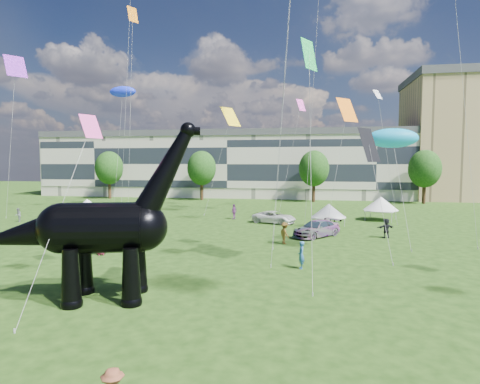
# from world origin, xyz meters

# --- Properties ---
(ground) EXTENTS (220.00, 220.00, 0.00)m
(ground) POSITION_xyz_m (0.00, 0.00, 0.00)
(ground) COLOR #16330C
(ground) RESTS_ON ground
(terrace_row) EXTENTS (78.00, 11.00, 12.00)m
(terrace_row) POSITION_xyz_m (-8.00, 62.00, 6.00)
(terrace_row) COLOR beige
(terrace_row) RESTS_ON ground
(tree_far_left) EXTENTS (5.20, 5.20, 9.44)m
(tree_far_left) POSITION_xyz_m (-30.00, 53.00, 6.29)
(tree_far_left) COLOR #382314
(tree_far_left) RESTS_ON ground
(tree_mid_left) EXTENTS (5.20, 5.20, 9.44)m
(tree_mid_left) POSITION_xyz_m (-12.00, 53.00, 6.29)
(tree_mid_left) COLOR #382314
(tree_mid_left) RESTS_ON ground
(tree_mid_right) EXTENTS (5.20, 5.20, 9.44)m
(tree_mid_right) POSITION_xyz_m (8.00, 53.00, 6.29)
(tree_mid_right) COLOR #382314
(tree_mid_right) RESTS_ON ground
(tree_far_right) EXTENTS (5.20, 5.20, 9.44)m
(tree_far_right) POSITION_xyz_m (26.00, 53.00, 6.29)
(tree_far_right) COLOR #382314
(tree_far_right) RESTS_ON ground
(dinosaur_sculpture) EXTENTS (11.32, 4.56, 9.27)m
(dinosaur_sculpture) POSITION_xyz_m (-3.36, 0.97, 3.50)
(dinosaur_sculpture) COLOR black
(dinosaur_sculpture) RESTS_ON ground
(car_silver) EXTENTS (3.52, 4.54, 1.44)m
(car_silver) POSITION_xyz_m (-17.30, 23.38, 0.72)
(car_silver) COLOR #AEADB2
(car_silver) RESTS_ON ground
(car_grey) EXTENTS (4.32, 1.90, 1.38)m
(car_grey) POSITION_xyz_m (-14.34, 21.05, 0.69)
(car_grey) COLOR slate
(car_grey) RESTS_ON ground
(car_white) EXTENTS (5.42, 3.87, 1.37)m
(car_white) POSITION_xyz_m (3.36, 27.56, 0.69)
(car_white) COLOR silver
(car_white) RESTS_ON ground
(car_dark) EXTENTS (5.00, 5.40, 1.52)m
(car_dark) POSITION_xyz_m (7.93, 20.07, 0.76)
(car_dark) COLOR #595960
(car_dark) RESTS_ON ground
(gazebo_near) EXTENTS (4.67, 4.67, 2.52)m
(gazebo_near) POSITION_xyz_m (9.28, 25.74, 1.77)
(gazebo_near) COLOR white
(gazebo_near) RESTS_ON ground
(gazebo_far) EXTENTS (5.15, 5.15, 2.81)m
(gazebo_far) POSITION_xyz_m (15.63, 32.13, 1.97)
(gazebo_far) COLOR silver
(gazebo_far) RESTS_ON ground
(gazebo_left) EXTENTS (4.43, 4.43, 2.52)m
(gazebo_left) POSITION_xyz_m (-18.84, 26.34, 1.77)
(gazebo_left) COLOR white
(gazebo_left) RESTS_ON ground
(visitors) EXTENTS (41.45, 39.22, 1.84)m
(visitors) POSITION_xyz_m (-1.30, 14.43, 0.88)
(visitors) COLOR maroon
(visitors) RESTS_ON ground
(kites) EXTENTS (58.83, 53.51, 31.59)m
(kites) POSITION_xyz_m (1.37, 24.24, 17.37)
(kites) COLOR red
(kites) RESTS_ON ground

